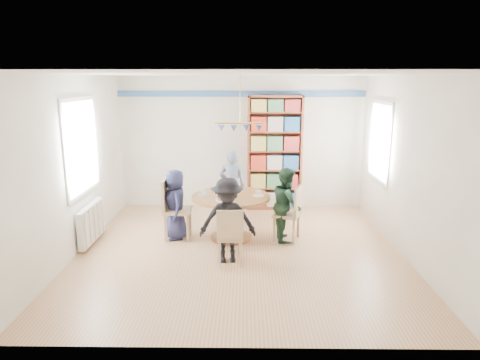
{
  "coord_description": "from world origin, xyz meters",
  "views": [
    {
      "loc": [
        0.09,
        -6.28,
        2.61
      ],
      "look_at": [
        0.0,
        0.4,
        1.05
      ],
      "focal_mm": 32.0,
      "sensor_mm": 36.0,
      "label": 1
    }
  ],
  "objects_px": {
    "person_left": "(175,204)",
    "dining_table": "(231,207)",
    "chair_left": "(172,206)",
    "bookshelf": "(274,154)",
    "chair_far": "(232,195)",
    "person_right": "(287,204)",
    "chair_right": "(291,211)",
    "person_near": "(228,220)",
    "chair_near": "(230,234)",
    "person_far": "(232,186)",
    "radiator": "(92,223)"
  },
  "relations": [
    {
      "from": "bookshelf",
      "to": "person_far",
      "type": "bearing_deg",
      "value": -133.08
    },
    {
      "from": "radiator",
      "to": "person_left",
      "type": "relative_size",
      "value": 0.84
    },
    {
      "from": "person_near",
      "to": "chair_far",
      "type": "bearing_deg",
      "value": 86.73
    },
    {
      "from": "dining_table",
      "to": "chair_near",
      "type": "height_order",
      "value": "chair_near"
    },
    {
      "from": "person_far",
      "to": "person_left",
      "type": "bearing_deg",
      "value": 49.88
    },
    {
      "from": "bookshelf",
      "to": "dining_table",
      "type": "bearing_deg",
      "value": -114.9
    },
    {
      "from": "dining_table",
      "to": "person_near",
      "type": "distance_m",
      "value": 0.95
    },
    {
      "from": "chair_left",
      "to": "chair_far",
      "type": "bearing_deg",
      "value": 47.29
    },
    {
      "from": "radiator",
      "to": "chair_right",
      "type": "relative_size",
      "value": 1.08
    },
    {
      "from": "person_right",
      "to": "chair_near",
      "type": "bearing_deg",
      "value": 136.87
    },
    {
      "from": "dining_table",
      "to": "person_far",
      "type": "bearing_deg",
      "value": 90.35
    },
    {
      "from": "person_near",
      "to": "bookshelf",
      "type": "height_order",
      "value": "bookshelf"
    },
    {
      "from": "chair_left",
      "to": "bookshelf",
      "type": "distance_m",
      "value": 2.61
    },
    {
      "from": "chair_right",
      "to": "dining_table",
      "type": "bearing_deg",
      "value": 176.75
    },
    {
      "from": "chair_right",
      "to": "person_far",
      "type": "height_order",
      "value": "person_far"
    },
    {
      "from": "person_right",
      "to": "person_left",
      "type": "bearing_deg",
      "value": 87.02
    },
    {
      "from": "chair_left",
      "to": "person_left",
      "type": "distance_m",
      "value": 0.06
    },
    {
      "from": "chair_right",
      "to": "bookshelf",
      "type": "height_order",
      "value": "bookshelf"
    },
    {
      "from": "chair_far",
      "to": "bookshelf",
      "type": "distance_m",
      "value": 1.3
    },
    {
      "from": "dining_table",
      "to": "chair_left",
      "type": "bearing_deg",
      "value": 179.3
    },
    {
      "from": "radiator",
      "to": "person_far",
      "type": "xyz_separation_m",
      "value": [
        2.26,
        1.15,
        0.34
      ]
    },
    {
      "from": "dining_table",
      "to": "chair_left",
      "type": "relative_size",
      "value": 1.27
    },
    {
      "from": "radiator",
      "to": "chair_right",
      "type": "xyz_separation_m",
      "value": [
        3.27,
        0.2,
        0.16
      ]
    },
    {
      "from": "chair_left",
      "to": "person_left",
      "type": "relative_size",
      "value": 0.86
    },
    {
      "from": "dining_table",
      "to": "chair_left",
      "type": "distance_m",
      "value": 0.98
    },
    {
      "from": "dining_table",
      "to": "chair_far",
      "type": "height_order",
      "value": "chair_far"
    },
    {
      "from": "chair_right",
      "to": "person_right",
      "type": "relative_size",
      "value": 0.75
    },
    {
      "from": "chair_left",
      "to": "bookshelf",
      "type": "relative_size",
      "value": 0.44
    },
    {
      "from": "chair_far",
      "to": "chair_near",
      "type": "bearing_deg",
      "value": -88.99
    },
    {
      "from": "chair_far",
      "to": "person_near",
      "type": "bearing_deg",
      "value": -90.01
    },
    {
      "from": "radiator",
      "to": "chair_far",
      "type": "height_order",
      "value": "chair_far"
    },
    {
      "from": "chair_near",
      "to": "person_left",
      "type": "relative_size",
      "value": 0.72
    },
    {
      "from": "person_right",
      "to": "bookshelf",
      "type": "xyz_separation_m",
      "value": [
        -0.09,
        1.83,
        0.53
      ]
    },
    {
      "from": "radiator",
      "to": "person_far",
      "type": "relative_size",
      "value": 0.73
    },
    {
      "from": "person_far",
      "to": "person_near",
      "type": "distance_m",
      "value": 1.84
    },
    {
      "from": "dining_table",
      "to": "person_left",
      "type": "bearing_deg",
      "value": 179.64
    },
    {
      "from": "person_left",
      "to": "person_far",
      "type": "distance_m",
      "value": 1.29
    },
    {
      "from": "chair_far",
      "to": "person_near",
      "type": "relative_size",
      "value": 0.69
    },
    {
      "from": "chair_left",
      "to": "chair_right",
      "type": "height_order",
      "value": "chair_left"
    },
    {
      "from": "person_left",
      "to": "dining_table",
      "type": "bearing_deg",
      "value": 69.03
    },
    {
      "from": "chair_left",
      "to": "bookshelf",
      "type": "xyz_separation_m",
      "value": [
        1.81,
        1.78,
        0.58
      ]
    },
    {
      "from": "radiator",
      "to": "person_right",
      "type": "height_order",
      "value": "person_right"
    },
    {
      "from": "chair_right",
      "to": "chair_far",
      "type": "bearing_deg",
      "value": 132.44
    },
    {
      "from": "chair_left",
      "to": "person_left",
      "type": "height_order",
      "value": "person_left"
    },
    {
      "from": "radiator",
      "to": "chair_left",
      "type": "relative_size",
      "value": 0.98
    },
    {
      "from": "person_right",
      "to": "person_near",
      "type": "height_order",
      "value": "person_near"
    },
    {
      "from": "dining_table",
      "to": "person_left",
      "type": "xyz_separation_m",
      "value": [
        -0.93,
        0.01,
        0.04
      ]
    },
    {
      "from": "person_far",
      "to": "person_right",
      "type": "bearing_deg",
      "value": 140.77
    },
    {
      "from": "dining_table",
      "to": "chair_left",
      "type": "height_order",
      "value": "chair_left"
    },
    {
      "from": "radiator",
      "to": "chair_right",
      "type": "bearing_deg",
      "value": 3.43
    }
  ]
}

